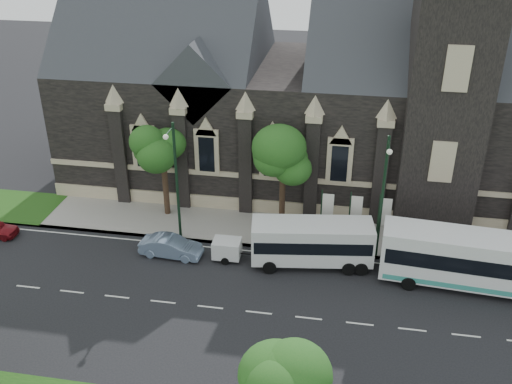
% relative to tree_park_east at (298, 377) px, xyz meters
% --- Properties ---
extents(ground, '(160.00, 160.00, 0.00)m').
position_rel_tree_park_east_xyz_m(ground, '(-6.18, 9.32, -4.62)').
color(ground, black).
rests_on(ground, ground).
extents(sidewalk, '(80.00, 5.00, 0.15)m').
position_rel_tree_park_east_xyz_m(sidewalk, '(-6.18, 18.82, -4.54)').
color(sidewalk, gray).
rests_on(sidewalk, ground).
extents(museum, '(40.00, 17.70, 29.90)m').
position_rel_tree_park_east_xyz_m(museum, '(-1.06, 28.10, 3.55)').
color(museum, black).
rests_on(museum, ground).
extents(tree_park_east, '(3.40, 3.40, 6.28)m').
position_rel_tree_park_east_xyz_m(tree_park_east, '(0.00, 0.00, 0.00)').
color(tree_park_east, black).
rests_on(tree_park_east, ground).
extents(tree_walk_right, '(4.08, 4.08, 7.80)m').
position_rel_tree_park_east_xyz_m(tree_walk_right, '(-2.96, 20.04, 1.20)').
color(tree_walk_right, black).
rests_on(tree_walk_right, ground).
extents(tree_walk_left, '(3.91, 3.91, 7.64)m').
position_rel_tree_park_east_xyz_m(tree_walk_left, '(-11.97, 20.03, 1.12)').
color(tree_walk_left, black).
rests_on(tree_walk_left, ground).
extents(street_lamp_near, '(0.36, 1.88, 9.00)m').
position_rel_tree_park_east_xyz_m(street_lamp_near, '(3.82, 16.42, 0.49)').
color(street_lamp_near, black).
rests_on(street_lamp_near, ground).
extents(street_lamp_mid, '(0.36, 1.88, 9.00)m').
position_rel_tree_park_east_xyz_m(street_lamp_mid, '(-10.18, 16.42, 0.49)').
color(street_lamp_mid, black).
rests_on(street_lamp_mid, ground).
extents(banner_flag_left, '(0.90, 0.10, 4.00)m').
position_rel_tree_park_east_xyz_m(banner_flag_left, '(0.11, 18.32, -2.24)').
color(banner_flag_left, black).
rests_on(banner_flag_left, ground).
extents(banner_flag_center, '(0.90, 0.10, 4.00)m').
position_rel_tree_park_east_xyz_m(banner_flag_center, '(2.11, 18.32, -2.24)').
color(banner_flag_center, black).
rests_on(banner_flag_center, ground).
extents(banner_flag_right, '(0.90, 0.10, 4.00)m').
position_rel_tree_park_east_xyz_m(banner_flag_right, '(4.11, 18.32, -2.24)').
color(banner_flag_right, black).
rests_on(banner_flag_right, ground).
extents(tour_coach, '(12.93, 3.79, 3.72)m').
position_rel_tree_park_east_xyz_m(tour_coach, '(10.37, 14.13, -2.60)').
color(tour_coach, white).
rests_on(tour_coach, ground).
extents(shuttle_bus, '(8.31, 3.74, 3.10)m').
position_rel_tree_park_east_xyz_m(shuttle_bus, '(-0.52, 15.07, -2.83)').
color(shuttle_bus, silver).
rests_on(shuttle_bus, ground).
extents(box_trailer, '(2.75, 1.61, 1.46)m').
position_rel_tree_park_east_xyz_m(box_trailer, '(-6.28, 14.63, -3.79)').
color(box_trailer, silver).
rests_on(box_trailer, ground).
extents(sedan, '(4.43, 1.78, 1.43)m').
position_rel_tree_park_east_xyz_m(sedan, '(-10.18, 14.36, -3.90)').
color(sedan, '#7A90B0').
rests_on(sedan, ground).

